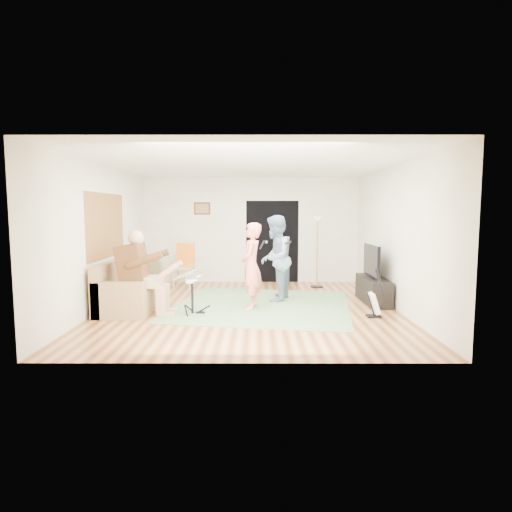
{
  "coord_description": "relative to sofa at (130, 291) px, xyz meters",
  "views": [
    {
      "loc": [
        0.15,
        -8.0,
        1.83
      ],
      "look_at": [
        0.14,
        0.3,
        0.96
      ],
      "focal_mm": 30.0,
      "sensor_mm": 36.0,
      "label": 1
    }
  ],
  "objects": [
    {
      "name": "floor",
      "position": [
        2.3,
        -0.15,
        -0.3
      ],
      "size": [
        6.0,
        6.0,
        0.0
      ],
      "primitive_type": "plane",
      "color": "brown",
      "rests_on": "ground"
    },
    {
      "name": "walls",
      "position": [
        2.3,
        -0.15,
        1.05
      ],
      "size": [
        5.5,
        6.0,
        2.7
      ],
      "primitive_type": null,
      "color": "silver",
      "rests_on": "floor"
    },
    {
      "name": "ceiling",
      "position": [
        2.3,
        -0.15,
        2.4
      ],
      "size": [
        6.0,
        6.0,
        0.0
      ],
      "primitive_type": "plane",
      "rotation": [
        3.14,
        0.0,
        0.0
      ],
      "color": "white",
      "rests_on": "walls"
    },
    {
      "name": "window_blinds",
      "position": [
        -0.44,
        0.05,
        1.25
      ],
      "size": [
        0.0,
        2.05,
        2.05
      ],
      "primitive_type": "plane",
      "rotation": [
        1.57,
        0.0,
        1.57
      ],
      "color": "#9A652F",
      "rests_on": "walls"
    },
    {
      "name": "doorway",
      "position": [
        2.85,
        2.84,
        0.75
      ],
      "size": [
        2.1,
        0.0,
        2.1
      ],
      "primitive_type": "plane",
      "rotation": [
        1.57,
        0.0,
        0.0
      ],
      "color": "black",
      "rests_on": "walls"
    },
    {
      "name": "picture_frame",
      "position": [
        1.05,
        2.84,
        1.6
      ],
      "size": [
        0.42,
        0.03,
        0.32
      ],
      "primitive_type": "cube",
      "color": "#3F2314",
      "rests_on": "walls"
    },
    {
      "name": "area_rug",
      "position": [
        2.54,
        0.0,
        -0.29
      ],
      "size": [
        3.78,
        3.74,
        0.02
      ],
      "primitive_type": "cube",
      "rotation": [
        0.0,
        0.0,
        -0.16
      ],
      "color": "#5D814E",
      "rests_on": "floor"
    },
    {
      "name": "sofa",
      "position": [
        0.0,
        0.0,
        0.0
      ],
      "size": [
        0.92,
        2.22,
        0.9
      ],
      "color": "#98784C",
      "rests_on": "floor"
    },
    {
      "name": "drummer",
      "position": [
        0.45,
        -0.65,
        0.28
      ],
      "size": [
        0.97,
        0.54,
        1.5
      ],
      "color": "#593619",
      "rests_on": "sofa"
    },
    {
      "name": "drum_kit",
      "position": [
        1.3,
        -0.65,
        0.0
      ],
      "size": [
        0.38,
        0.67,
        0.69
      ],
      "color": "black",
      "rests_on": "floor"
    },
    {
      "name": "singer",
      "position": [
        2.35,
        -0.23,
        0.51
      ],
      "size": [
        0.46,
        0.64,
        1.62
      ],
      "primitive_type": "imported",
      "rotation": [
        0.0,
        0.0,
        -1.71
      ],
      "color": "#FD7D6E",
      "rests_on": "floor"
    },
    {
      "name": "microphone",
      "position": [
        2.55,
        -0.23,
        0.91
      ],
      "size": [
        0.06,
        0.06,
        0.24
      ],
      "primitive_type": null,
      "color": "black",
      "rests_on": "singer"
    },
    {
      "name": "guitarist",
      "position": [
        2.83,
        0.48,
        0.58
      ],
      "size": [
        0.87,
        1.0,
        1.75
      ],
      "primitive_type": "imported",
      "rotation": [
        0.0,
        0.0,
        -1.85
      ],
      "color": "#6C859F",
      "rests_on": "floor"
    },
    {
      "name": "guitar_held",
      "position": [
        3.03,
        0.48,
        0.89
      ],
      "size": [
        0.27,
        0.61,
        0.26
      ],
      "primitive_type": null,
      "rotation": [
        0.0,
        0.0,
        -0.27
      ],
      "color": "white",
      "rests_on": "guitarist"
    },
    {
      "name": "guitar_spare",
      "position": [
        4.49,
        -0.87,
        -0.06
      ],
      "size": [
        0.31,
        0.28,
        0.85
      ],
      "color": "black",
      "rests_on": "floor"
    },
    {
      "name": "torchiere_lamp",
      "position": [
        3.9,
        2.06,
        0.87
      ],
      "size": [
        0.3,
        0.3,
        1.7
      ],
      "color": "black",
      "rests_on": "floor"
    },
    {
      "name": "dining_chair",
      "position": [
        0.7,
        1.99,
        0.08
      ],
      "size": [
        0.49,
        0.52,
        1.06
      ],
      "rotation": [
        0.0,
        0.0,
        -0.11
      ],
      "color": "tan",
      "rests_on": "floor"
    },
    {
      "name": "tv_cabinet",
      "position": [
        4.8,
        0.35,
        -0.05
      ],
      "size": [
        0.4,
        1.4,
        0.5
      ],
      "primitive_type": "cube",
      "color": "black",
      "rests_on": "floor"
    },
    {
      "name": "television",
      "position": [
        4.75,
        0.35,
        0.55
      ],
      "size": [
        0.06,
        1.02,
        0.63
      ],
      "primitive_type": "cube",
      "color": "black",
      "rests_on": "tv_cabinet"
    }
  ]
}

